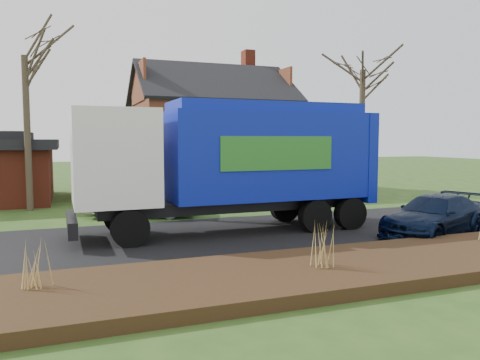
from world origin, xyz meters
name	(u,v)px	position (x,y,z in m)	size (l,w,h in m)	color
ground	(271,233)	(0.00, 0.00, 0.00)	(120.00, 120.00, 0.00)	#264918
road	(271,233)	(0.00, 0.00, 0.01)	(80.00, 7.00, 0.02)	black
mulch_verge	(360,267)	(0.00, -5.30, 0.15)	(80.00, 3.50, 0.30)	black
main_house	(203,128)	(1.49, 13.91, 4.03)	(12.95, 8.95, 9.26)	beige
garbage_truck	(236,158)	(-1.07, 0.72, 2.64)	(10.74, 2.99, 4.59)	black
silver_sedan	(141,199)	(-3.77, 5.15, 0.77)	(1.63, 4.68, 1.54)	#A0A3A8
navy_wagon	(434,215)	(5.04, -2.35, 0.69)	(1.93, 4.76, 1.38)	black
tree_front_west	(23,32)	(-8.35, 8.65, 8.11)	(3.31, 3.31, 9.84)	#453929
tree_front_east	(363,49)	(10.05, 9.10, 8.65)	(3.83, 3.83, 10.64)	#443728
tree_back	(196,64)	(3.08, 21.41, 9.20)	(3.48, 3.48, 11.03)	#46332A
grass_clump_west	(37,264)	(-7.34, -4.81, 0.78)	(0.37, 0.30, 0.97)	tan
grass_clump_mid	(323,244)	(-1.17, -5.47, 0.85)	(0.39, 0.32, 1.09)	#A68949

